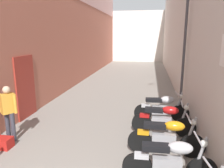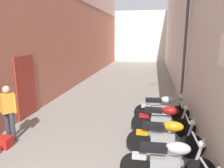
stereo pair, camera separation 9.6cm
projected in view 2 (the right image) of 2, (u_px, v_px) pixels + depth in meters
The scene contains 11 objects.
ground_plane at pixel (122, 91), 11.24m from camera, with size 39.52×39.52×0.00m, color gray.
building_left at pixel (77, 8), 12.69m from camera, with size 0.45×23.52×8.87m.
building_right at pixel (182, 26), 11.84m from camera, with size 0.45×23.52×6.79m.
building_far_end at pixel (140, 37), 24.76m from camera, with size 8.71×2.00×5.61m, color silver.
motorcycle_third at pixel (168, 161), 4.12m from camera, with size 1.85×0.58×1.04m.
motorcycle_fourth at pixel (165, 137), 5.11m from camera, with size 1.85×0.58×1.04m.
motorcycle_fifth at pixel (163, 119), 6.17m from camera, with size 1.85×0.58×1.04m.
motorcycle_sixth at pixel (162, 108), 7.16m from camera, with size 1.85×0.58×1.04m.
pedestrian_mid_alley at pixel (8, 109), 5.79m from camera, with size 0.52×0.39×1.57m.
plastic_crate at pixel (3, 142), 5.57m from camera, with size 0.44×0.32×0.28m, color red.
street_lamp at pixel (182, 45), 7.92m from camera, with size 0.79×0.18×4.29m.
Camera 2 is at (1.55, -1.02, 2.86)m, focal length 34.06 mm.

